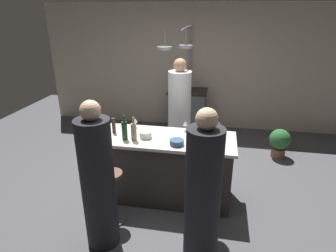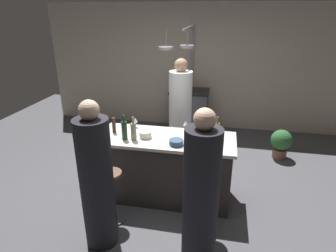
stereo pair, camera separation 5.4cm
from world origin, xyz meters
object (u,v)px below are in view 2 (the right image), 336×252
Objects in this scene: wine_glass_by_chef at (135,120)px; mixing_bowl_ceramic at (145,134)px; guest_right at (201,196)px; pepper_mill at (114,125)px; chef at (180,116)px; bar_stool_left at (112,194)px; guest_left at (97,182)px; potted_plant at (281,142)px; wine_glass_near_right_guest at (123,123)px; bar_stool_right at (206,206)px; mixing_bowl_blue at (176,142)px; wine_glass_near_left_guest at (186,124)px; wine_bottle_amber at (217,130)px; stove_range at (189,111)px; wine_bottle_white at (134,131)px; wine_bottle_green at (124,130)px.

wine_glass_by_chef is 0.39m from mixing_bowl_ceramic.
guest_right is 1.26m from mixing_bowl_ceramic.
pepper_mill is 0.32m from wine_glass_by_chef.
chef is 2.58× the size of bar_stool_left.
guest_left is 11.39× the size of wine_glass_by_chef.
pepper_mill is at bearing -148.87° from potted_plant.
wine_glass_near_right_guest is (-0.13, -0.13, 0.00)m from wine_glass_by_chef.
bar_stool_right is at bearing -118.50° from potted_plant.
mixing_bowl_ceramic is at bearing -26.10° from wine_glass_near_right_guest.
wine_glass_by_chef reaches higher than bar_stool_left.
mixing_bowl_blue is (0.15, -1.27, 0.12)m from chef.
potted_plant is 3.56× the size of wine_glass_near_left_guest.
potted_plant is 1.75× the size of wine_bottle_amber.
wine_glass_by_chef is 1.00× the size of wine_glass_near_right_guest.
chef is 2.15m from guest_right.
guest_right is at bearing -39.08° from pepper_mill.
guest_right is at bearing -95.46° from bar_stool_right.
stove_range is 0.51× the size of chef.
mixing_bowl_ceramic is (-2.00, -1.56, 0.65)m from potted_plant.
wine_bottle_white is at bearing -49.67° from wine_glass_near_right_guest.
wine_glass_near_right_guest is (-0.09, 1.10, 0.23)m from guest_left.
wine_glass_by_chef is at bearing 141.02° from bar_stool_right.
guest_right is 3.20× the size of potted_plant.
wine_bottle_amber is at bearing 31.39° from mixing_bowl_blue.
mixing_bowl_blue is (-0.42, 0.43, 0.56)m from bar_stool_right.
wine_glass_by_chef and wine_glass_near_left_guest have the same top height.
wine_glass_by_chef is at bearing -179.23° from wine_glass_near_left_guest.
wine_glass_near_left_guest is (0.75, 0.88, 0.63)m from bar_stool_left.
stove_range is at bearing 93.73° from mixing_bowl_blue.
potted_plant is (2.28, 2.48, -0.47)m from guest_left.
bar_stool_left is at bearing -107.84° from wine_bottle_white.
wine_bottle_amber reaches higher than bar_stool_right.
wine_glass_by_chef reaches higher than mixing_bowl_ceramic.
mixing_bowl_blue is (0.43, -0.14, -0.01)m from mixing_bowl_ceramic.
wine_bottle_amber is at bearing -1.29° from wine_glass_near_right_guest.
pepper_mill is 0.14m from wine_glass_near_right_guest.
wine_bottle_white is at bearing -75.46° from wine_glass_by_chef.
pepper_mill reaches higher than mixing_bowl_ceramic.
mixing_bowl_ceramic is (-0.85, 0.57, 0.57)m from bar_stool_right.
wine_glass_near_right_guest reaches higher than mixing_bowl_blue.
guest_left is 1.47m from wine_glass_near_left_guest.
bar_stool_right is 2.08× the size of wine_bottle_green.
wine_glass_by_chef is at bearing 44.95° from pepper_mill.
mixing_bowl_blue is at bearing -3.30° from wine_bottle_green.
pepper_mill is 1.44× the size of wine_glass_by_chef.
stove_range is 2.51m from wine_bottle_amber.
wine_bottle_white is at bearing 137.76° from guest_right.
stove_range is 1.31× the size of bar_stool_right.
bar_stool_right is 1.52m from wine_glass_by_chef.
guest_right is 9.54× the size of mixing_bowl_blue.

